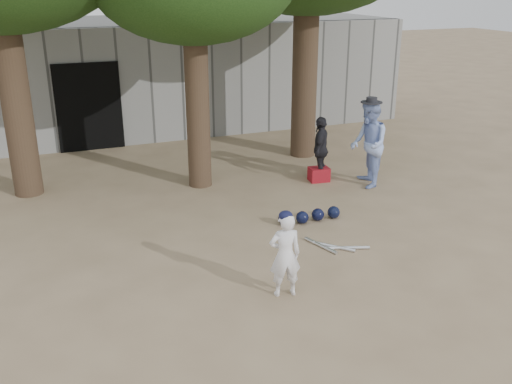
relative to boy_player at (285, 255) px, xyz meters
name	(u,v)px	position (x,y,z in m)	size (l,w,h in m)	color
ground	(243,281)	(-0.40, 0.56, -0.61)	(70.00, 70.00, 0.00)	#937C5E
boy_player	(285,255)	(0.00, 0.00, 0.00)	(0.44, 0.29, 1.22)	white
spectator_blue	(369,144)	(3.45, 3.42, 0.30)	(0.88, 0.69, 1.82)	#97AFE9
spectator_dark	(321,149)	(2.69, 4.08, 0.10)	(0.83, 0.34, 1.41)	black
red_bag	(319,174)	(2.66, 4.05, -0.46)	(0.42, 0.32, 0.30)	maroon
back_building	(120,74)	(-0.40, 10.90, 0.89)	(16.00, 5.24, 3.00)	gray
helmet_row	(310,216)	(1.47, 2.13, -0.49)	(1.19, 0.29, 0.23)	black
bat_pile	(334,247)	(1.35, 1.02, -0.58)	(0.84, 0.76, 0.06)	silver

